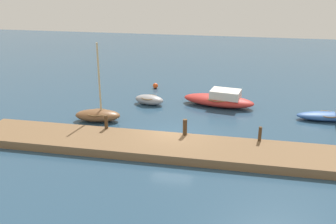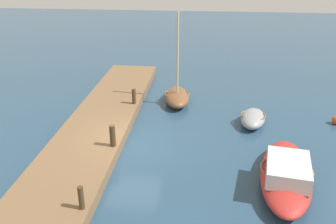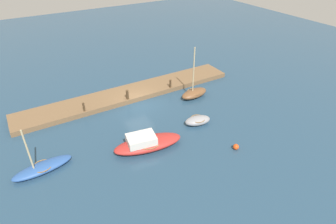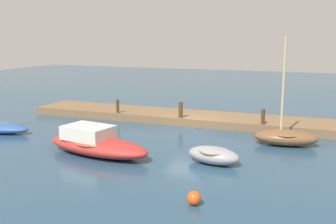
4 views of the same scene
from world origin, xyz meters
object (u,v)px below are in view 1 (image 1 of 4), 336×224
motorboat_red (220,99)px  rowboat_blue (328,116)px  mooring_post_mid_east (260,134)px  marker_buoy (155,86)px  dinghy_grey (149,100)px  mooring_post_west (106,122)px  mooring_post_mid_west (185,127)px  rowboat_brown (98,115)px

motorboat_red → rowboat_blue: bearing=-2.3°
mooring_post_mid_east → marker_buoy: mooring_post_mid_east is taller
dinghy_grey → marker_buoy: bearing=108.1°
mooring_post_west → rowboat_blue: bearing=21.8°
marker_buoy → motorboat_red: bearing=-31.8°
mooring_post_mid_west → marker_buoy: 11.64m
mooring_post_mid_west → rowboat_blue: bearing=31.7°
motorboat_red → marker_buoy: size_ratio=12.24×
rowboat_brown → dinghy_grey: bearing=51.0°
mooring_post_mid_west → marker_buoy: size_ratio=2.10×
motorboat_red → marker_buoy: 6.94m
rowboat_blue → mooring_post_mid_east: size_ratio=5.02×
motorboat_red → rowboat_brown: bearing=-139.2°
marker_buoy → mooring_post_west: bearing=-92.9°
motorboat_red → mooring_post_mid_west: (-1.54, -7.11, 0.44)m
mooring_post_mid_east → mooring_post_west: bearing=180.0°
motorboat_red → dinghy_grey: motorboat_red is taller
marker_buoy → rowboat_brown: bearing=-103.3°
rowboat_brown → mooring_post_west: (1.47, -2.28, 0.45)m
motorboat_red → mooring_post_west: 9.59m
dinghy_grey → mooring_post_mid_east: 10.36m
mooring_post_mid_west → motorboat_red: bearing=77.8°
motorboat_red → mooring_post_mid_east: (2.77, -7.11, 0.38)m
rowboat_brown → mooring_post_west: size_ratio=6.31×
rowboat_blue → motorboat_red: size_ratio=0.75×
dinghy_grey → rowboat_brown: bearing=-110.7°
rowboat_blue → mooring_post_west: (-13.91, -5.56, 0.59)m
motorboat_red → dinghy_grey: bearing=-163.3°
mooring_post_west → mooring_post_mid_east: bearing=0.0°
mooring_post_west → mooring_post_mid_west: (4.89, 0.00, 0.06)m
rowboat_blue → motorboat_red: (-7.48, 1.55, 0.21)m
mooring_post_mid_west → marker_buoy: mooring_post_mid_west is taller
rowboat_brown → marker_buoy: (2.01, 8.49, -0.22)m
rowboat_brown → mooring_post_west: bearing=-64.5°
rowboat_blue → rowboat_brown: 15.73m
rowboat_blue → mooring_post_mid_west: (-9.02, -5.56, 0.65)m
marker_buoy → dinghy_grey: bearing=-82.8°
rowboat_blue → mooring_post_mid_east: 7.32m
dinghy_grey → marker_buoy: size_ratio=5.41×
motorboat_red → mooring_post_mid_west: mooring_post_mid_west is taller
dinghy_grey → mooring_post_west: bearing=-88.7°
mooring_post_west → mooring_post_mid_east: (9.20, 0.00, 0.00)m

